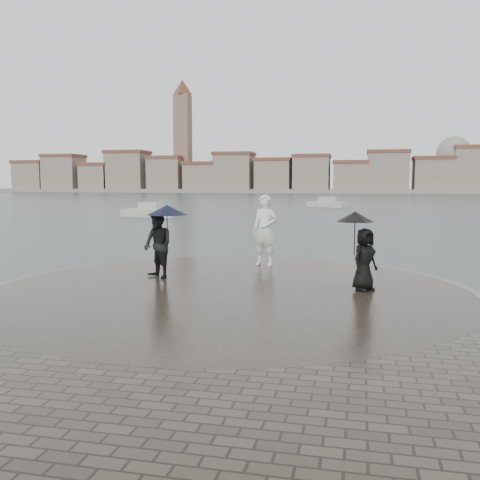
# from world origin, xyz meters

# --- Properties ---
(ground) EXTENTS (400.00, 400.00, 0.00)m
(ground) POSITION_xyz_m (0.00, 0.00, 0.00)
(ground) COLOR #2B3835
(ground) RESTS_ON ground
(kerb_ring) EXTENTS (12.50, 12.50, 0.32)m
(kerb_ring) POSITION_xyz_m (0.00, 3.50, 0.16)
(kerb_ring) COLOR gray
(kerb_ring) RESTS_ON ground
(quay_tip) EXTENTS (11.90, 11.90, 0.36)m
(quay_tip) POSITION_xyz_m (0.00, 3.50, 0.18)
(quay_tip) COLOR #2D261E
(quay_tip) RESTS_ON ground
(statue) EXTENTS (0.93, 0.72, 2.28)m
(statue) POSITION_xyz_m (0.23, 7.42, 1.50)
(statue) COLOR white
(statue) RESTS_ON quay_tip
(visitor_left) EXTENTS (1.40, 1.22, 2.04)m
(visitor_left) POSITION_xyz_m (-2.23, 4.54, 1.52)
(visitor_left) COLOR black
(visitor_left) RESTS_ON quay_tip
(visitor_right) EXTENTS (1.15, 1.02, 1.95)m
(visitor_right) POSITION_xyz_m (3.26, 3.99, 1.43)
(visitor_right) COLOR black
(visitor_right) RESTS_ON quay_tip
(far_skyline) EXTENTS (260.00, 20.00, 37.00)m
(far_skyline) POSITION_xyz_m (-6.29, 160.71, 5.61)
(far_skyline) COLOR gray
(far_skyline) RESTS_ON ground
(boats) EXTENTS (19.85, 27.16, 1.50)m
(boats) POSITION_xyz_m (-8.07, 47.38, 0.38)
(boats) COLOR beige
(boats) RESTS_ON ground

